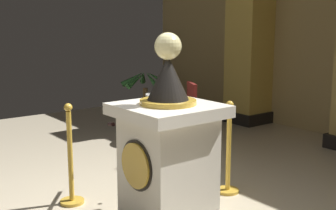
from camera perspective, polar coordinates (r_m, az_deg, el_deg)
name	(u,v)px	position (r m, az deg, el deg)	size (l,w,h in m)	color
pedestal_clock	(168,153)	(3.80, -0.05, -6.22)	(0.81, 0.81, 1.69)	silver
stanchion_near	(228,161)	(4.67, 7.86, -7.26)	(0.24, 0.24, 0.99)	gold
stanchion_far	(71,169)	(4.45, -12.56, -8.17)	(0.24, 0.24, 1.01)	gold
velvet_rope	(152,123)	(4.37, -2.13, -2.32)	(1.11, 1.13, 0.22)	black
column_left	(251,13)	(7.95, 10.77, 11.65)	(0.76, 0.76, 3.90)	black
potted_palm_left	(145,109)	(7.48, -2.97, -0.56)	(0.81, 0.81, 1.02)	#2D2823
cafe_table	(164,111)	(6.59, -0.49, -0.81)	(0.56, 0.56, 0.72)	#332D28
cafe_chair_red	(185,111)	(6.07, 2.24, -0.73)	(0.54, 0.54, 0.96)	black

